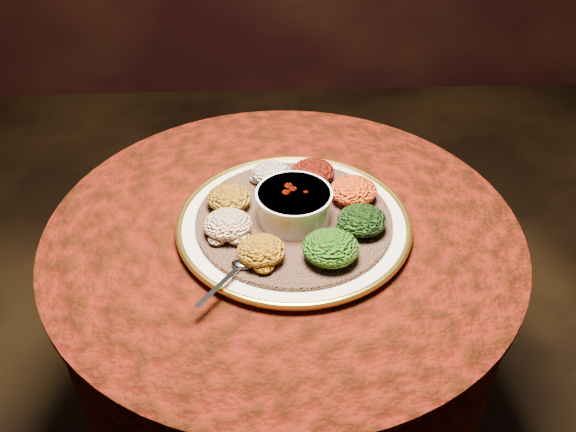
{
  "coord_description": "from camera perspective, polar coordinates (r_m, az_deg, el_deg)",
  "views": [
    {
      "loc": [
        -0.03,
        -0.99,
        1.56
      ],
      "look_at": [
        0.01,
        0.01,
        0.76
      ],
      "focal_mm": 40.0,
      "sensor_mm": 36.0,
      "label": 1
    }
  ],
  "objects": [
    {
      "name": "injera",
      "position": [
        1.27,
        0.52,
        -0.34
      ],
      "size": [
        0.51,
        0.51,
        0.01
      ],
      "primitive_type": "cylinder",
      "rotation": [
        0.0,
        0.0,
        -0.4
      ],
      "color": "brown",
      "rests_on": "platter"
    },
    {
      "name": "portion_kitfo",
      "position": [
        1.36,
        2.25,
        3.95
      ],
      "size": [
        0.09,
        0.09,
        0.04
      ],
      "primitive_type": "ellipsoid",
      "color": "black",
      "rests_on": "injera"
    },
    {
      "name": "portion_tikil",
      "position": [
        1.31,
        5.82,
        2.26
      ],
      "size": [
        0.1,
        0.09,
        0.05
      ],
      "primitive_type": "ellipsoid",
      "color": "#C69010",
      "rests_on": "injera"
    },
    {
      "name": "portion_mixveg",
      "position": [
        1.17,
        3.82,
        -2.83
      ],
      "size": [
        0.1,
        0.1,
        0.05
      ],
      "primitive_type": "ellipsoid",
      "color": "#8B3409",
      "rests_on": "injera"
    },
    {
      "name": "portion_kik",
      "position": [
        1.17,
        -2.4,
        -3.07
      ],
      "size": [
        0.09,
        0.09,
        0.04
      ],
      "primitive_type": "ellipsoid",
      "color": "#B0640F",
      "rests_on": "injera"
    },
    {
      "name": "portion_ayib",
      "position": [
        1.36,
        -1.52,
        3.83
      ],
      "size": [
        0.08,
        0.08,
        0.04
      ],
      "primitive_type": "ellipsoid",
      "color": "beige",
      "rests_on": "injera"
    },
    {
      "name": "spoon",
      "position": [
        1.16,
        -4.3,
        -4.48
      ],
      "size": [
        0.1,
        0.13,
        0.01
      ],
      "rotation": [
        0.0,
        0.0,
        -2.21
      ],
      "color": "silver",
      "rests_on": "injera"
    },
    {
      "name": "portion_timatim",
      "position": [
        1.23,
        -5.38,
        -0.75
      ],
      "size": [
        0.09,
        0.09,
        0.04
      ],
      "primitive_type": "ellipsoid",
      "color": "maroon",
      "rests_on": "injera"
    },
    {
      "name": "portion_shiro",
      "position": [
        1.29,
        -5.25,
        1.61
      ],
      "size": [
        0.09,
        0.09,
        0.04
      ],
      "primitive_type": "ellipsoid",
      "color": "#A17213",
      "rests_on": "injera"
    },
    {
      "name": "portion_gomen",
      "position": [
        1.24,
        6.58,
        -0.37
      ],
      "size": [
        0.1,
        0.09,
        0.05
      ],
      "primitive_type": "ellipsoid",
      "color": "black",
      "rests_on": "injera"
    },
    {
      "name": "table",
      "position": [
        1.41,
        -0.41,
        -6.77
      ],
      "size": [
        0.96,
        0.96,
        0.73
      ],
      "color": "black",
      "rests_on": "ground"
    },
    {
      "name": "platter",
      "position": [
        1.28,
        0.52,
        -0.72
      ],
      "size": [
        0.56,
        0.56,
        0.02
      ],
      "rotation": [
        0.0,
        0.0,
        -0.28
      ],
      "color": "silver",
      "rests_on": "table"
    },
    {
      "name": "stew_bowl",
      "position": [
        1.25,
        0.53,
        1.13
      ],
      "size": [
        0.15,
        0.15,
        0.06
      ],
      "color": "silver",
      "rests_on": "injera"
    }
  ]
}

